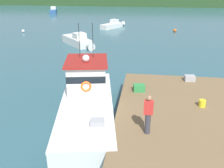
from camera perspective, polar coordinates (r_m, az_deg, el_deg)
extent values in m
plane|color=#2D5660|center=(13.38, -6.41, -8.71)|extent=(200.00, 200.00, 0.00)
cylinder|color=#4C3D2D|center=(16.48, 4.40, -0.45)|extent=(0.36, 0.36, 1.00)
cylinder|color=#4C3D2D|center=(17.03, 22.13, -1.35)|extent=(0.36, 0.36, 1.00)
cube|color=brown|center=(12.62, 15.13, -5.74)|extent=(6.00, 9.00, 0.20)
cube|color=silver|center=(13.15, -5.55, -6.50)|extent=(3.93, 8.32, 1.10)
cone|color=silver|center=(17.60, -4.89, 1.23)|extent=(1.41, 1.97, 1.10)
cube|color=#234C9E|center=(12.94, -5.62, -4.76)|extent=(3.92, 8.17, 0.12)
cube|color=silver|center=(12.87, -5.65, -4.13)|extent=(3.97, 8.33, 0.12)
cube|color=silver|center=(13.63, -5.57, 1.29)|extent=(2.27, 2.51, 1.80)
cube|color=black|center=(13.52, -5.62, 2.54)|extent=(2.30, 2.54, 0.36)
cube|color=maroon|center=(13.32, -5.72, 5.11)|extent=(2.56, 2.85, 0.10)
sphere|color=white|center=(12.97, -5.82, 5.68)|extent=(0.36, 0.36, 0.36)
cylinder|color=black|center=(13.58, -7.27, 9.53)|extent=(0.03, 0.03, 1.80)
cylinder|color=black|center=(13.54, -4.28, 9.61)|extent=(0.03, 0.03, 1.80)
cube|color=#939399|center=(10.87, -3.25, -8.70)|extent=(0.67, 0.54, 0.36)
torus|color=orange|center=(10.48, -8.55, -11.01)|extent=(0.65, 0.65, 0.12)
torus|color=#EA5119|center=(12.57, -5.78, -0.58)|extent=(0.55, 0.20, 0.54)
cube|color=#9E9EA3|center=(16.02, 16.85, 1.24)|extent=(0.65, 0.51, 0.32)
cube|color=#2D8442|center=(14.00, 6.03, -0.87)|extent=(0.66, 0.53, 0.37)
cylinder|color=yellow|center=(13.01, 19.39, -4.05)|extent=(0.32, 0.32, 0.34)
cylinder|color=#383842|center=(10.26, 7.90, -8.67)|extent=(0.22, 0.22, 0.86)
cube|color=red|center=(9.91, 8.12, -5.15)|extent=(0.36, 0.22, 0.56)
sphere|color=#9E7051|center=(9.74, 8.24, -3.11)|extent=(0.20, 0.20, 0.20)
cube|color=silver|center=(38.99, -0.11, 12.78)|extent=(3.04, 3.87, 0.69)
cone|color=silver|center=(40.82, 2.09, 13.20)|extent=(1.09, 1.17, 0.69)
cube|color=silver|center=(39.40, 0.53, 13.77)|extent=(1.32, 1.32, 0.52)
cube|color=#285184|center=(57.87, -12.89, 15.44)|extent=(2.33, 4.27, 0.74)
cone|color=#285184|center=(60.39, -12.69, 15.72)|extent=(0.98, 1.18, 0.74)
cube|color=silver|center=(58.51, -12.89, 16.15)|extent=(1.27, 1.26, 0.56)
cube|color=silver|center=(29.23, -7.88, 9.43)|extent=(4.11, 4.34, 0.83)
cone|color=silver|center=(26.78, -5.12, 8.35)|extent=(1.37, 1.40, 0.83)
cube|color=silver|center=(28.38, -7.22, 10.56)|extent=(1.62, 1.62, 0.62)
sphere|color=#EA5B19|center=(37.22, 13.78, 11.49)|extent=(0.44, 0.44, 0.44)
sphere|color=silver|center=(37.81, -19.11, 11.05)|extent=(0.41, 0.41, 0.41)
cube|color=#284723|center=(73.35, 5.76, 17.89)|extent=(120.00, 8.00, 2.40)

